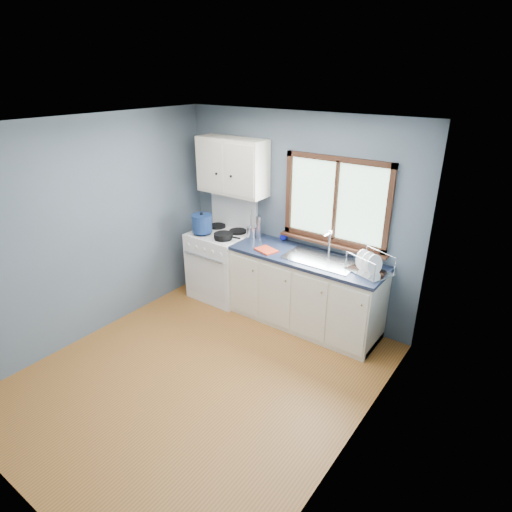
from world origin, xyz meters
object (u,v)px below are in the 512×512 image
Objects in this scene: utensil_crock at (251,232)px; gas_range at (222,263)px; sink at (320,265)px; thermos at (259,227)px; stockpot at (202,223)px; dish_rack at (369,267)px; skillet at (224,235)px; base_cabinets at (305,294)px.

gas_range is at bearing -164.70° from utensil_crock.
sink is 2.85× the size of thermos.
stockpot is 0.63× the size of dish_rack.
gas_range reaches higher than skillet.
utensil_crock is 1.26× the size of thermos.
utensil_crock reaches higher than thermos.
utensil_crock is at bearing -151.29° from thermos.
thermos is (-0.98, 0.14, 0.21)m from sink.
sink is 2.26× the size of utensil_crock.
sink is at bearing -5.30° from utensil_crock.
gas_range is 1.62× the size of sink.
sink is 0.58m from dish_rack.
thermos is (0.51, 0.16, 0.57)m from gas_range.
base_cabinets is 1.04m from thermos.
gas_range is at bearing -158.33° from dish_rack.
gas_range is 1.31m from base_cabinets.
stockpot reaches higher than dish_rack.
gas_range is 3.54× the size of skillet.
sink is 1.63× the size of dish_rack.
base_cabinets is 1.27m from skillet.
sink is 1.01m from thermos.
gas_range is 0.55m from skillet.
utensil_crock is at bearing 173.64° from base_cabinets.
base_cabinets is 4.82× the size of skillet.
skillet is 0.36m from utensil_crock.
sink is at bearing -0.13° from base_cabinets.
skillet is at bearing -134.50° from thermos.
dish_rack is (2.06, 0.03, 0.48)m from gas_range.
stockpot is at bearing -132.41° from gas_range.
base_cabinets is at bearing -158.15° from dish_rack.
dish_rack is (1.86, 0.19, -0.01)m from skillet.
gas_range is 0.74× the size of base_cabinets.
thermos is at bearing -163.96° from dish_rack.
dish_rack is at bearing -4.70° from thermos.
dish_rack is at bearing 1.12° from base_cabinets.
base_cabinets is at bearing 179.87° from sink.
dish_rack is (1.63, -0.08, -0.02)m from utensil_crock.
skillet is 1.03× the size of utensil_crock.
utensil_crock is (0.59, 0.29, -0.08)m from stockpot.
utensil_crock is 1.63m from dish_rack.
dish_rack is (0.57, 0.02, 0.12)m from sink.
stockpot is at bearing -172.42° from base_cabinets.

